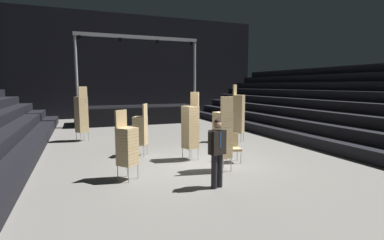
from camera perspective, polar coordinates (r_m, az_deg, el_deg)
ground_plane at (r=9.59m, az=1.78°, el=-8.77°), size 22.00×30.00×0.10m
arena_end_wall at (r=23.81m, az=-12.71°, el=10.28°), size 22.00×0.30×8.00m
bleacher_bank_right at (r=15.02m, az=29.48°, el=3.20°), size 6.00×24.00×3.60m
stage_riser at (r=19.94m, az=-10.73°, el=1.34°), size 7.92×2.97×5.57m
man_with_tie at (r=7.16m, az=5.00°, el=-5.75°), size 0.57×0.33×1.72m
chair_stack_front_left at (r=13.12m, az=9.14°, el=1.32°), size 0.62×0.62×2.56m
chair_stack_front_right at (r=8.55m, az=6.05°, el=-2.76°), size 0.50×0.50×2.22m
chair_stack_mid_left at (r=7.95m, az=-12.68°, el=-4.86°), size 0.62×0.62×1.88m
chair_stack_mid_right at (r=10.54m, az=-10.12°, el=-1.92°), size 0.60×0.60×1.88m
chair_stack_mid_centre at (r=14.02m, az=-20.94°, el=1.13°), size 0.60×0.60×2.48m
chair_stack_rear_left at (r=9.80m, az=-0.32°, el=-1.23°), size 0.55×0.55×2.31m
loose_chair_near_man at (r=9.72m, az=8.08°, el=-5.07°), size 0.52×0.52×0.95m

